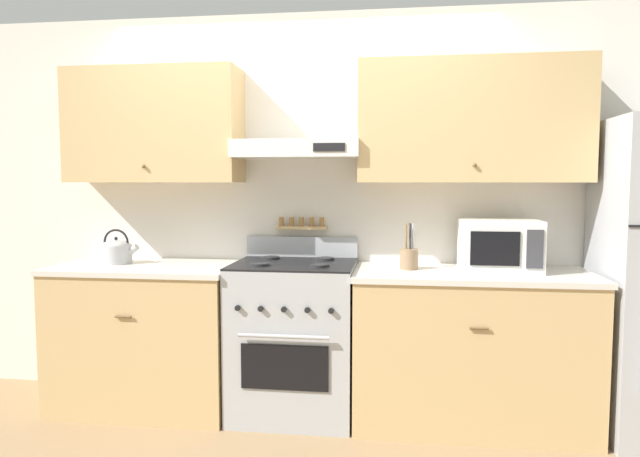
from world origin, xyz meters
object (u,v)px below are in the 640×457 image
at_px(microwave, 499,245).
at_px(utensil_crock, 409,258).
at_px(tea_kettle, 117,251).
at_px(stove_range, 294,337).

relative_size(microwave, utensil_crock, 1.62).
relative_size(tea_kettle, utensil_crock, 0.90).
height_order(tea_kettle, microwave, microwave).
bearing_deg(utensil_crock, stove_range, -177.56).
xyz_separation_m(tea_kettle, utensil_crock, (1.88, 0.00, -0.01)).
bearing_deg(utensil_crock, tea_kettle, -180.00).
distance_m(stove_range, utensil_crock, 0.87).
bearing_deg(microwave, utensil_crock, -178.08).
relative_size(tea_kettle, microwave, 0.56).
xyz_separation_m(stove_range, utensil_crock, (0.70, 0.03, 0.51)).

